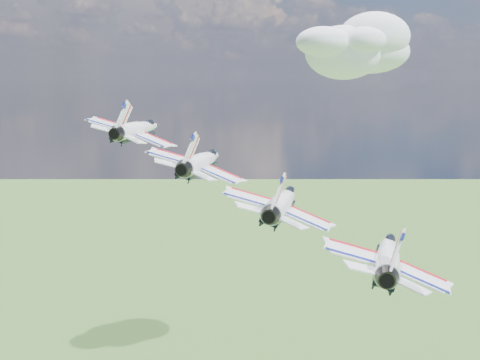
# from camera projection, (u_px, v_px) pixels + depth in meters

# --- Properties ---
(cloud_far) EXTENTS (53.63, 42.14, 21.07)m
(cloud_far) POSITION_uv_depth(u_px,v_px,m) (348.00, 42.00, 284.61)
(cloud_far) COLOR white
(jet_0) EXTENTS (13.00, 15.99, 6.94)m
(jet_0) POSITION_uv_depth(u_px,v_px,m) (139.00, 129.00, 75.79)
(jet_0) COLOR white
(jet_1) EXTENTS (13.00, 15.99, 6.94)m
(jet_1) POSITION_uv_depth(u_px,v_px,m) (202.00, 161.00, 67.84)
(jet_1) COLOR silver
(jet_2) EXTENTS (13.00, 15.99, 6.94)m
(jet_2) POSITION_uv_depth(u_px,v_px,m) (283.00, 202.00, 59.88)
(jet_2) COLOR white
(jet_3) EXTENTS (13.00, 15.99, 6.94)m
(jet_3) POSITION_uv_depth(u_px,v_px,m) (388.00, 255.00, 51.92)
(jet_3) COLOR white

